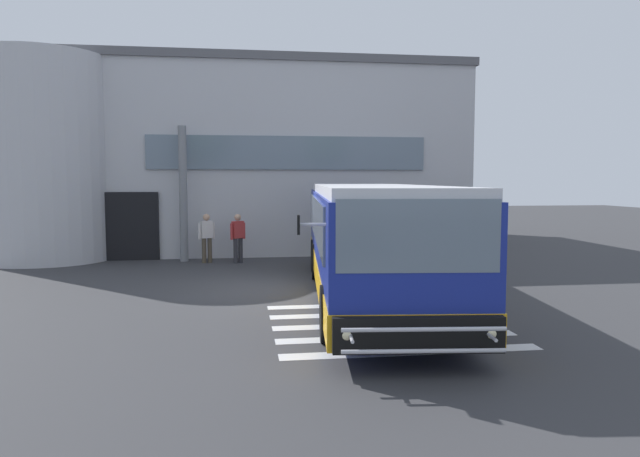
% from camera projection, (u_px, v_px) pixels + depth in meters
% --- Properties ---
extents(ground_plane, '(80.00, 90.00, 0.02)m').
position_uv_depth(ground_plane, '(271.00, 288.00, 15.11)').
color(ground_plane, '#353538').
rests_on(ground_plane, ground).
extents(bay_paint_stripes, '(4.40, 3.96, 0.01)m').
position_uv_depth(bay_paint_stripes, '(385.00, 325.00, 11.24)').
color(bay_paint_stripes, silver).
rests_on(bay_paint_stripes, ground).
extents(terminal_building, '(17.85, 13.80, 7.39)m').
position_uv_depth(terminal_building, '(242.00, 161.00, 26.07)').
color(terminal_building, '#B7B7BC').
rests_on(terminal_building, ground).
extents(entry_support_column, '(0.28, 0.28, 4.67)m').
position_uv_depth(entry_support_column, '(183.00, 194.00, 19.87)').
color(entry_support_column, slate).
rests_on(entry_support_column, ground).
extents(bus_main_foreground, '(4.15, 12.10, 2.70)m').
position_uv_depth(bus_main_foreground, '(369.00, 242.00, 13.85)').
color(bus_main_foreground, navy).
rests_on(bus_main_foreground, ground).
extents(passenger_near_column, '(0.56, 0.34, 1.68)m').
position_uv_depth(passenger_near_column, '(207.00, 236.00, 19.63)').
color(passenger_near_column, '#4C4233').
rests_on(passenger_near_column, ground).
extents(passenger_by_doorway, '(0.50, 0.40, 1.68)m').
position_uv_depth(passenger_by_doorway, '(238.00, 236.00, 19.56)').
color(passenger_by_doorway, '#2D2D33').
rests_on(passenger_by_doorway, ground).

